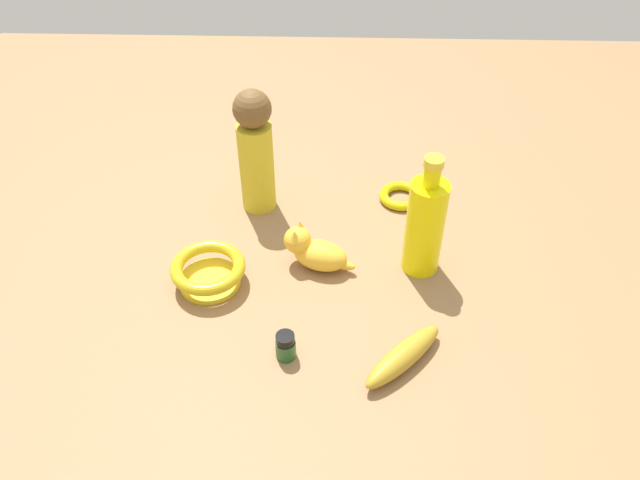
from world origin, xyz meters
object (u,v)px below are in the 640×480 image
at_px(bottle_tall, 425,225).
at_px(banana, 403,356).
at_px(cat_figurine, 314,250).
at_px(person_figure_adult, 255,150).
at_px(nail_polish_jar, 286,346).
at_px(bangle, 401,196).
at_px(bowl, 208,271).

bearing_deg(bottle_tall, banana, 78.44).
xyz_separation_m(cat_figurine, person_figure_adult, (0.12, -0.17, 0.10)).
bearing_deg(person_figure_adult, nail_polish_jar, 101.97).
xyz_separation_m(nail_polish_jar, bottle_tall, (-0.23, -0.21, 0.07)).
bearing_deg(cat_figurine, bangle, -130.71).
distance_m(bowl, bangle, 0.43).
relative_size(nail_polish_jar, cat_figurine, 0.37).
bearing_deg(person_figure_adult, cat_figurine, 123.97).
xyz_separation_m(bottle_tall, banana, (0.05, 0.22, -0.08)).
bearing_deg(nail_polish_jar, bowl, -47.07).
bearing_deg(bowl, banana, 152.99).
xyz_separation_m(banana, person_figure_adult, (0.26, -0.39, 0.11)).
relative_size(bangle, banana, 0.53).
height_order(bottle_tall, banana, bottle_tall).
bearing_deg(banana, nail_polish_jar, 131.09).
bearing_deg(cat_figurine, bottle_tall, -178.92).
bearing_deg(bottle_tall, nail_polish_jar, 42.82).
bearing_deg(bowl, bangle, -144.71).
distance_m(bowl, banana, 0.37).
distance_m(cat_figurine, banana, 0.26).
height_order(bowl, cat_figurine, cat_figurine).
xyz_separation_m(bowl, banana, (-0.33, 0.17, -0.01)).
xyz_separation_m(bowl, person_figure_adult, (-0.07, -0.23, 0.10)).
height_order(bowl, banana, bowl).
relative_size(cat_figurine, bottle_tall, 0.56).
relative_size(nail_polish_jar, bottle_tall, 0.20).
relative_size(bowl, bangle, 1.48).
xyz_separation_m(nail_polish_jar, bangle, (-0.21, -0.41, -0.01)).
bearing_deg(banana, bottle_tall, 32.90).
bearing_deg(bowl, person_figure_adult, -106.12).
height_order(nail_polish_jar, person_figure_adult, person_figure_adult).
bearing_deg(bottle_tall, bangle, -83.75).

